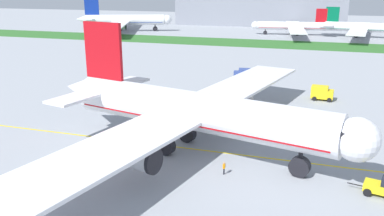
{
  "coord_description": "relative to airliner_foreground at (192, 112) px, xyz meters",
  "views": [
    {
      "loc": [
        21.35,
        -49.64,
        22.88
      ],
      "look_at": [
        2.29,
        10.47,
        3.81
      ],
      "focal_mm": 38.13,
      "sensor_mm": 36.0,
      "label": 1
    }
  ],
  "objects": [
    {
      "name": "ground_plane",
      "position": [
        -4.94,
        -2.05,
        -5.96
      ],
      "size": [
        600.0,
        600.0,
        0.0
      ],
      "primitive_type": "plane",
      "color": "#9399A0",
      "rests_on": "ground"
    },
    {
      "name": "apron_taxi_line",
      "position": [
        -4.94,
        0.8,
        -5.95
      ],
      "size": [
        280.0,
        0.36,
        0.01
      ],
      "primitive_type": "cube",
      "color": "yellow",
      "rests_on": "ground"
    },
    {
      "name": "grass_median_strip",
      "position": [
        -4.94,
        115.47,
        -5.91
      ],
      "size": [
        320.0,
        24.0,
        0.1
      ],
      "primitive_type": "cube",
      "color": "#2D6628",
      "rests_on": "ground"
    },
    {
      "name": "airliner_foreground",
      "position": [
        0.0,
        0.0,
        0.0
      ],
      "size": [
        48.16,
        76.2,
        17.55
      ],
      "color": "white",
      "rests_on": "ground"
    },
    {
      "name": "pushback_tug",
      "position": [
        24.44,
        -5.77,
        -4.93
      ],
      "size": [
        5.67,
        3.08,
        2.26
      ],
      "color": "yellow",
      "rests_on": "ground"
    },
    {
      "name": "ground_crew_wingwalker_port",
      "position": [
        -15.14,
        -10.62,
        -4.9
      ],
      "size": [
        0.58,
        0.39,
        1.73
      ],
      "color": "black",
      "rests_on": "ground"
    },
    {
      "name": "ground_crew_marshaller_front",
      "position": [
        6.12,
        -5.89,
        -4.94
      ],
      "size": [
        0.26,
        0.59,
        1.67
      ],
      "color": "black",
      "rests_on": "ground"
    },
    {
      "name": "ground_crew_wingwalker_starboard",
      "position": [
        -1.87,
        7.46,
        -4.92
      ],
      "size": [
        0.53,
        0.44,
        1.71
      ],
      "color": "black",
      "rests_on": "ground"
    },
    {
      "name": "service_truck_baggage_loader",
      "position": [
        17.39,
        34.09,
        -4.39
      ],
      "size": [
        4.56,
        2.98,
        2.92
      ],
      "color": "yellow",
      "rests_on": "ground"
    },
    {
      "name": "service_truck_fuel_bowser",
      "position": [
        1.97,
        27.23,
        -4.36
      ],
      "size": [
        4.74,
        2.67,
        2.98
      ],
      "color": "white",
      "rests_on": "ground"
    },
    {
      "name": "service_truck_catering_van",
      "position": [
        -1.44,
        48.26,
        -4.46
      ],
      "size": [
        5.32,
        3.11,
        2.77
      ],
      "color": "#33478C",
      "rests_on": "ground"
    },
    {
      "name": "parked_airliner_far_left",
      "position": [
        -81.14,
        140.49,
        -0.33
      ],
      "size": [
        46.73,
        75.09,
        16.59
      ],
      "color": "white",
      "rests_on": "ground"
    },
    {
      "name": "parked_airliner_far_centre",
      "position": [
        2.92,
        149.48,
        -1.74
      ],
      "size": [
        38.89,
        62.24,
        12.42
      ],
      "color": "white",
      "rests_on": "ground"
    },
    {
      "name": "parked_airliner_far_right",
      "position": [
        33.27,
        149.47,
        -1.44
      ],
      "size": [
        40.22,
        64.03,
        13.32
      ],
      "color": "white",
      "rests_on": "ground"
    },
    {
      "name": "terminal_building",
      "position": [
        -19.89,
        192.32,
        3.04
      ],
      "size": [
        96.77,
        20.0,
        18.0
      ],
      "primitive_type": "cube",
      "color": "gray",
      "rests_on": "ground"
    }
  ]
}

